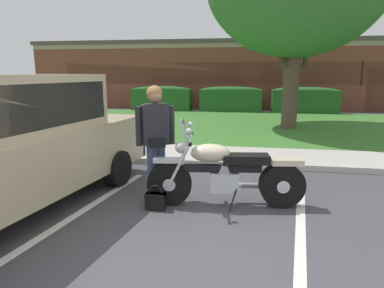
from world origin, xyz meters
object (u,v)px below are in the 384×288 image
(hedge_center_right, at_px, (305,100))
(handbag, at_px, (156,200))
(rider_person, at_px, (156,135))
(hedge_left, at_px, (162,98))
(motorcycle, at_px, (231,173))
(brick_building, at_px, (265,74))
(hedge_center_left, at_px, (231,99))

(hedge_center_right, bearing_deg, handbag, -107.11)
(rider_person, height_order, hedge_left, rider_person)
(rider_person, xyz_separation_m, hedge_left, (-3.02, 11.91, -0.34))
(handbag, bearing_deg, hedge_left, 104.19)
(rider_person, relative_size, handbag, 4.74)
(motorcycle, height_order, brick_building, brick_building)
(hedge_left, height_order, hedge_center_left, same)
(motorcycle, bearing_deg, handbag, -162.48)
(motorcycle, xyz_separation_m, brick_building, (1.13, 18.04, 1.31))
(hedge_center_left, bearing_deg, handbag, -91.57)
(hedge_center_right, distance_m, brick_building, 6.40)
(brick_building, bearing_deg, motorcycle, -93.59)
(hedge_center_left, height_order, brick_building, brick_building)
(handbag, distance_m, hedge_center_left, 12.30)
(motorcycle, xyz_separation_m, hedge_center_right, (2.76, 11.96, 0.16))
(brick_building, bearing_deg, hedge_center_right, -75.00)
(hedge_center_left, height_order, hedge_center_right, same)
(rider_person, distance_m, hedge_left, 12.29)
(rider_person, bearing_deg, hedge_center_left, 87.95)
(rider_person, distance_m, hedge_center_right, 12.53)
(motorcycle, bearing_deg, rider_person, 177.27)
(hedge_center_left, bearing_deg, brick_building, 73.37)
(handbag, height_order, hedge_center_right, hedge_center_right)
(handbag, bearing_deg, hedge_center_right, 72.89)
(motorcycle, height_order, handbag, motorcycle)
(motorcycle, xyz_separation_m, handbag, (-1.02, -0.32, -0.34))
(hedge_left, xyz_separation_m, brick_building, (5.26, 6.08, 1.15))
(hedge_center_right, bearing_deg, brick_building, 105.00)
(hedge_center_left, xyz_separation_m, brick_building, (1.82, 6.08, 1.15))
(brick_building, bearing_deg, handbag, -96.69)
(motorcycle, relative_size, brick_building, 0.09)
(hedge_center_left, bearing_deg, rider_person, -92.05)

